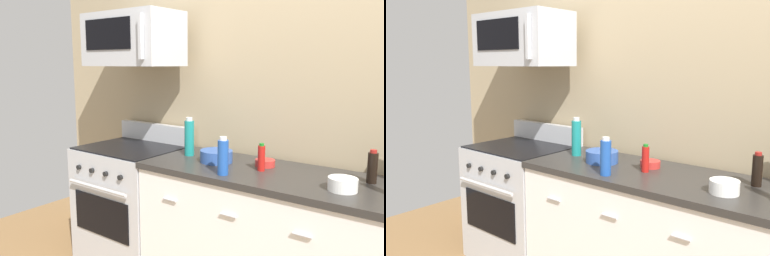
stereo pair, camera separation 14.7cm
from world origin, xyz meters
TOP-DOWN VIEW (x-y plane):
  - back_wall at (0.00, 0.41)m, footprint 4.98×0.10m
  - counter_unit at (0.00, -0.00)m, footprint 1.89×0.66m
  - range_oven at (-1.32, 0.00)m, footprint 0.76×0.69m
  - microwave at (-1.32, 0.05)m, footprint 0.74×0.44m
  - bottle_sparkling_teal at (-0.78, 0.05)m, footprint 0.07×0.07m
  - bottle_soy_sauce_dark at (0.42, 0.13)m, footprint 0.05×0.05m
  - bottle_hot_sauce_red at (-0.18, -0.01)m, footprint 0.05×0.05m
  - bottle_soda_blue at (-0.32, -0.22)m, footprint 0.07×0.07m
  - bowl_blue_mixing at (-0.52, 0.01)m, footprint 0.22×0.22m
  - bowl_red_small at (-0.21, 0.10)m, footprint 0.13×0.13m
  - bowl_white_ceramic at (0.34, -0.10)m, footprint 0.15×0.15m

SIDE VIEW (x-z plane):
  - counter_unit at x=0.00m, z-range 0.00..0.92m
  - range_oven at x=-1.32m, z-range -0.07..1.00m
  - bowl_red_small at x=-0.21m, z-range 0.92..0.97m
  - bowl_white_ceramic at x=0.34m, z-range 0.92..0.99m
  - bowl_blue_mixing at x=-0.52m, z-range 0.92..1.00m
  - bottle_hot_sauce_red at x=-0.18m, z-range 0.92..1.09m
  - bottle_soy_sauce_dark at x=0.42m, z-range 0.92..1.10m
  - bottle_soda_blue at x=-0.32m, z-range 0.91..1.14m
  - bottle_sparkling_teal at x=-0.78m, z-range 0.91..1.19m
  - back_wall at x=0.00m, z-range 0.00..2.70m
  - microwave at x=-1.32m, z-range 1.55..1.95m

